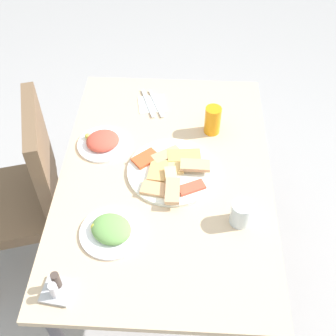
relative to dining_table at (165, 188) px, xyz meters
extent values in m
plane|color=#ABA6A7|center=(0.00, 0.00, -0.65)|extent=(6.00, 6.00, 0.00)
cube|color=beige|center=(0.00, 0.00, 0.07)|extent=(1.20, 0.80, 0.02)
cylinder|color=#4D484F|center=(0.54, -0.34, -0.30)|extent=(0.04, 0.04, 0.70)
cylinder|color=#4D484F|center=(0.54, 0.34, -0.30)|extent=(0.04, 0.04, 0.70)
cube|color=brown|center=(0.04, 0.69, -0.22)|extent=(0.52, 0.52, 0.06)
cube|color=brown|center=(0.10, 0.51, 0.04)|extent=(0.40, 0.16, 0.46)
cylinder|color=#8C694C|center=(0.28, 0.57, -0.45)|extent=(0.03, 0.03, 0.40)
cylinder|color=#8C694C|center=(-0.08, 0.46, -0.45)|extent=(0.03, 0.03, 0.40)
cylinder|color=white|center=(0.01, -0.02, 0.09)|extent=(0.34, 0.34, 0.01)
cube|color=tan|center=(0.02, -0.11, 0.12)|extent=(0.06, 0.11, 0.02)
cube|color=#E8C175|center=(0.02, -0.02, 0.10)|extent=(0.06, 0.09, 0.01)
cube|color=#DD572C|center=(0.06, 0.08, 0.10)|extent=(0.11, 0.12, 0.01)
cube|color=tan|center=(-0.09, 0.03, 0.10)|extent=(0.08, 0.11, 0.01)
cube|color=tan|center=(0.09, 0.00, 0.10)|extent=(0.11, 0.12, 0.01)
cube|color=#DBB65C|center=(0.08, -0.07, 0.10)|extent=(0.08, 0.13, 0.01)
cube|color=#F4C78D|center=(-0.04, -0.02, 0.11)|extent=(0.10, 0.06, 0.01)
cube|color=tan|center=(0.00, 0.03, 0.10)|extent=(0.11, 0.08, 0.01)
cube|color=#D8533B|center=(-0.07, -0.10, 0.10)|extent=(0.08, 0.11, 0.01)
cube|color=tan|center=(-0.11, -0.03, 0.12)|extent=(0.11, 0.05, 0.01)
cylinder|color=white|center=(0.15, 0.26, 0.08)|extent=(0.21, 0.21, 0.01)
ellipsoid|color=#D44E3D|center=(0.15, 0.26, 0.10)|extent=(0.17, 0.17, 0.05)
sphere|color=#E1D956|center=(0.17, 0.33, 0.10)|extent=(0.02, 0.02, 0.02)
cylinder|color=white|center=(-0.28, 0.17, 0.08)|extent=(0.22, 0.22, 0.01)
ellipsoid|color=#70A553|center=(-0.28, 0.17, 0.10)|extent=(0.17, 0.18, 0.05)
sphere|color=yellow|center=(-0.27, 0.22, 0.10)|extent=(0.03, 0.03, 0.03)
cylinder|color=orange|center=(0.25, -0.18, 0.14)|extent=(0.09, 0.09, 0.12)
cylinder|color=silver|center=(-0.20, -0.27, 0.13)|extent=(0.07, 0.07, 0.09)
cube|color=white|center=(0.41, 0.08, 0.08)|extent=(0.14, 0.14, 0.00)
cube|color=silver|center=(0.41, 0.07, 0.09)|extent=(0.19, 0.08, 0.00)
cube|color=silver|center=(0.41, 0.10, 0.09)|extent=(0.19, 0.08, 0.00)
cube|color=#B2B2B7|center=(-0.50, 0.30, 0.09)|extent=(0.10, 0.10, 0.01)
cylinder|color=white|center=(-0.51, 0.30, 0.12)|extent=(0.03, 0.03, 0.06)
cylinder|color=#483A33|center=(-0.48, 0.30, 0.12)|extent=(0.03, 0.03, 0.06)
camera|label=1|loc=(-1.09, -0.07, 1.32)|focal=46.32mm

